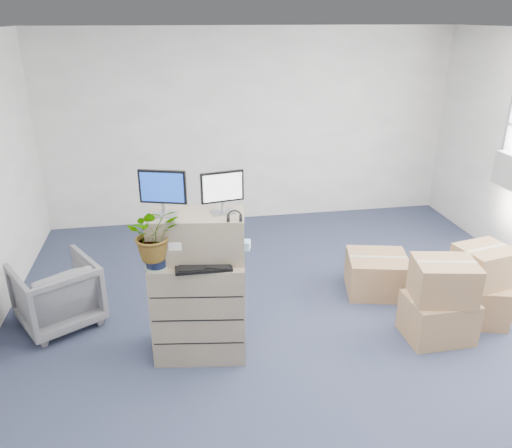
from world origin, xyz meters
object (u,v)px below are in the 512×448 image
(monitor_left, at_px, (163,190))
(filing_cabinet_lower, at_px, (200,307))
(keyboard, at_px, (204,267))
(water_bottle, at_px, (206,242))
(office_chair, at_px, (56,291))
(potted_plant, at_px, (154,240))
(monitor_right, at_px, (222,190))

(monitor_left, bearing_deg, filing_cabinet_lower, 3.69)
(keyboard, height_order, water_bottle, water_bottle)
(filing_cabinet_lower, height_order, water_bottle, water_bottle)
(monitor_left, distance_m, office_chair, 1.79)
(filing_cabinet_lower, xyz_separation_m, keyboard, (0.04, -0.17, 0.49))
(monitor_left, distance_m, potted_plant, 0.41)
(monitor_right, xyz_separation_m, office_chair, (-1.63, 0.68, -1.20))
(monitor_right, xyz_separation_m, water_bottle, (-0.15, 0.04, -0.48))
(potted_plant, distance_m, office_chair, 1.56)
(monitor_left, xyz_separation_m, potted_plant, (-0.10, -0.15, -0.38))
(water_bottle, bearing_deg, office_chair, 156.55)
(keyboard, relative_size, potted_plant, 0.91)
(keyboard, bearing_deg, monitor_right, 46.53)
(keyboard, bearing_deg, water_bottle, 80.12)
(filing_cabinet_lower, xyz_separation_m, potted_plant, (-0.35, -0.09, 0.73))
(potted_plant, bearing_deg, keyboard, -12.26)
(keyboard, height_order, potted_plant, potted_plant)
(monitor_right, height_order, keyboard, monitor_right)
(office_chair, bearing_deg, monitor_right, 127.04)
(monitor_left, xyz_separation_m, monitor_right, (0.49, -0.03, -0.02))
(office_chair, bearing_deg, potted_plant, 112.18)
(water_bottle, height_order, office_chair, water_bottle)
(monitor_left, relative_size, monitor_right, 1.07)
(water_bottle, xyz_separation_m, office_chair, (-1.48, 0.64, -0.71))
(monitor_left, distance_m, keyboard, 0.72)
(monitor_left, distance_m, water_bottle, 0.60)
(monitor_left, height_order, keyboard, monitor_left)
(filing_cabinet_lower, distance_m, keyboard, 0.52)
(monitor_right, bearing_deg, potted_plant, -178.72)
(water_bottle, distance_m, office_chair, 1.76)
(keyboard, distance_m, water_bottle, 0.27)
(keyboard, bearing_deg, monitor_left, 142.01)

